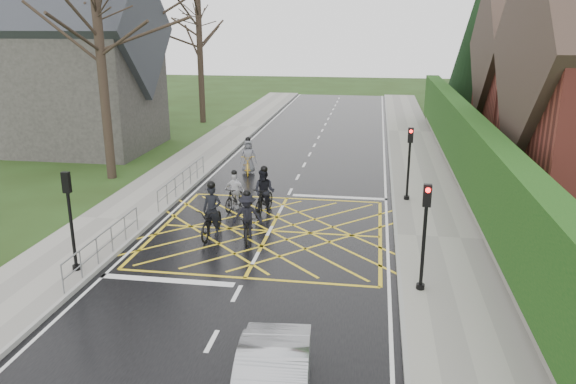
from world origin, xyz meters
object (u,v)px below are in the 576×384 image
(cyclist_back, at_px, (264,196))
(cyclist_front, at_px, (234,195))
(cyclist_mid, at_px, (247,222))
(cyclist_lead, at_px, (248,161))
(cyclist_rear, at_px, (212,218))

(cyclist_back, xyz_separation_m, cyclist_front, (-1.32, 0.42, -0.14))
(cyclist_mid, height_order, cyclist_front, cyclist_mid)
(cyclist_mid, relative_size, cyclist_front, 1.15)
(cyclist_back, distance_m, cyclist_lead, 6.30)
(cyclist_front, bearing_deg, cyclist_back, -5.71)
(cyclist_back, xyz_separation_m, cyclist_lead, (-2.01, 5.97, -0.10))
(cyclist_rear, height_order, cyclist_front, cyclist_rear)
(cyclist_rear, relative_size, cyclist_mid, 1.08)
(cyclist_back, relative_size, cyclist_front, 1.20)
(cyclist_rear, bearing_deg, cyclist_lead, 96.61)
(cyclist_rear, distance_m, cyclist_lead, 8.62)
(cyclist_rear, distance_m, cyclist_mid, 1.34)
(cyclist_rear, distance_m, cyclist_front, 3.04)
(cyclist_back, height_order, cyclist_lead, cyclist_back)
(cyclist_mid, xyz_separation_m, cyclist_front, (-1.27, 3.22, -0.06))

